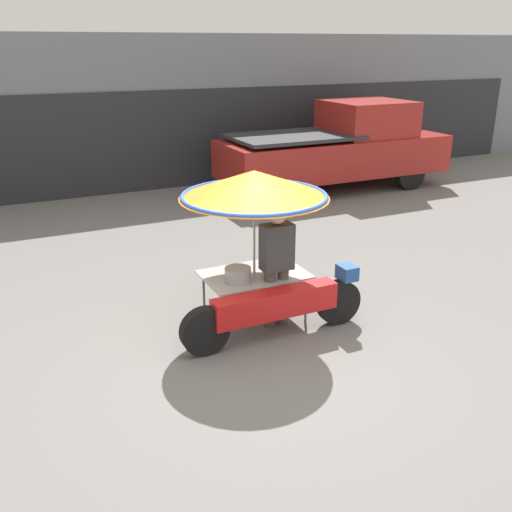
{
  "coord_description": "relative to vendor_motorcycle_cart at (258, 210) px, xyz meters",
  "views": [
    {
      "loc": [
        -2.6,
        -5.13,
        3.3
      ],
      "look_at": [
        0.21,
        0.74,
        0.86
      ],
      "focal_mm": 40.0,
      "sensor_mm": 36.0,
      "label": 1
    }
  ],
  "objects": [
    {
      "name": "pickup_truck",
      "position": [
        4.78,
        5.47,
        -0.48
      ],
      "size": [
        5.47,
        1.88,
        2.03
      ],
      "color": "black",
      "rests_on": "ground"
    },
    {
      "name": "vendor_person",
      "position": [
        0.15,
        -0.21,
        -0.61
      ],
      "size": [
        0.38,
        0.22,
        1.51
      ],
      "color": "#4C473D",
      "rests_on": "ground"
    },
    {
      "name": "vendor_motorcycle_cart",
      "position": [
        0.0,
        0.0,
        0.0
      ],
      "size": [
        2.33,
        1.79,
        1.91
      ],
      "color": "black",
      "rests_on": "ground"
    },
    {
      "name": "shopfront_building",
      "position": [
        -0.21,
        8.29,
        0.3
      ],
      "size": [
        28.0,
        2.06,
        3.51
      ],
      "color": "gray",
      "rests_on": "ground"
    },
    {
      "name": "ground_plane",
      "position": [
        -0.21,
        -0.71,
        -1.45
      ],
      "size": [
        36.0,
        36.0,
        0.0
      ],
      "primitive_type": "plane",
      "color": "slate"
    }
  ]
}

